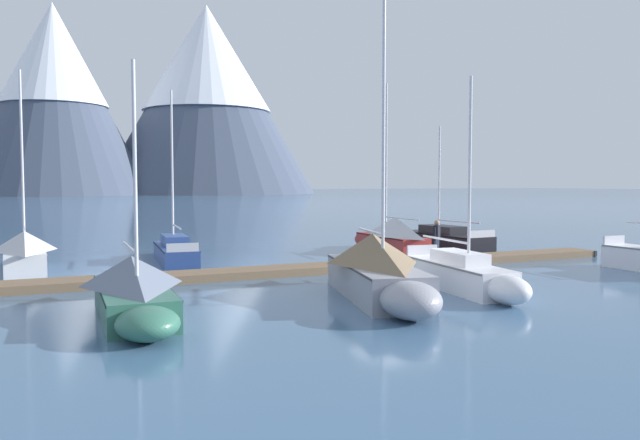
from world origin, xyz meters
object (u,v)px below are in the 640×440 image
object	(u,v)px
sailboat_mid_dock_starboard	(378,269)
sailboat_outer_slip	(390,235)
sailboat_nearest_berth	(25,252)
sailboat_end_of_dock	(438,239)
sailboat_far_berth	(465,275)
sailboat_second_berth	(134,290)
sailboat_mid_dock_port	(174,250)
person_on_dock	(437,237)

from	to	relation	value
sailboat_mid_dock_starboard	sailboat_outer_slip	distance (m)	13.38
sailboat_nearest_berth	sailboat_end_of_dock	world-z (taller)	sailboat_nearest_berth
sailboat_outer_slip	sailboat_far_berth	bearing A→B (deg)	-110.36
sailboat_nearest_berth	sailboat_outer_slip	world-z (taller)	sailboat_outer_slip
sailboat_end_of_dock	sailboat_nearest_berth	bearing A→B (deg)	-179.08
sailboat_mid_dock_starboard	sailboat_far_berth	world-z (taller)	sailboat_mid_dock_starboard
sailboat_second_berth	sailboat_end_of_dock	world-z (taller)	sailboat_end_of_dock
sailboat_outer_slip	sailboat_mid_dock_starboard	bearing A→B (deg)	-123.90
sailboat_mid_dock_port	sailboat_far_berth	bearing A→B (deg)	-60.94
sailboat_end_of_dock	sailboat_second_berth	bearing A→B (deg)	-148.74
sailboat_mid_dock_starboard	person_on_dock	distance (m)	8.83
sailboat_end_of_dock	sailboat_far_berth	bearing A→B (deg)	-122.92
person_on_dock	sailboat_nearest_berth	bearing A→B (deg)	161.97
sailboat_mid_dock_port	sailboat_end_of_dock	world-z (taller)	sailboat_mid_dock_port
sailboat_far_berth	sailboat_outer_slip	xyz separation A→B (m)	(4.17, 11.25, 0.32)
sailboat_second_berth	sailboat_outer_slip	xyz separation A→B (m)	(14.79, 10.58, 0.13)
sailboat_far_berth	sailboat_end_of_dock	world-z (taller)	sailboat_far_berth
sailboat_outer_slip	person_on_dock	world-z (taller)	sailboat_outer_slip
sailboat_far_berth	sailboat_end_of_dock	bearing A→B (deg)	57.08
sailboat_outer_slip	sailboat_end_of_dock	xyz separation A→B (m)	(3.41, 0.47, -0.35)
sailboat_nearest_berth	sailboat_mid_dock_starboard	world-z (taller)	sailboat_mid_dock_starboard
sailboat_mid_dock_port	sailboat_end_of_dock	distance (m)	14.52
sailboat_second_berth	sailboat_outer_slip	distance (m)	18.18
sailboat_far_berth	sailboat_nearest_berth	bearing A→B (deg)	139.22
sailboat_end_of_dock	sailboat_outer_slip	bearing A→B (deg)	-172.10
sailboat_second_berth	sailboat_end_of_dock	size ratio (longest dim) A/B	0.92
sailboat_nearest_berth	sailboat_mid_dock_port	distance (m)	6.38
sailboat_nearest_berth	sailboat_mid_dock_port	size ratio (longest dim) A/B	1.04
sailboat_second_berth	sailboat_mid_dock_port	size ratio (longest dim) A/B	0.85
sailboat_mid_dock_starboard	sailboat_nearest_berth	bearing A→B (deg)	131.42
sailboat_second_berth	sailboat_far_berth	size ratio (longest dim) A/B	0.95
sailboat_nearest_berth	sailboat_mid_dock_port	bearing A→B (deg)	9.51
sailboat_nearest_berth	sailboat_outer_slip	size ratio (longest dim) A/B	0.93
sailboat_nearest_berth	person_on_dock	distance (m)	17.35
sailboat_nearest_berth	sailboat_end_of_dock	size ratio (longest dim) A/B	1.12
sailboat_end_of_dock	person_on_dock	xyz separation A→B (m)	(-4.30, -5.70, 0.72)
sailboat_nearest_berth	sailboat_far_berth	size ratio (longest dim) A/B	1.16
sailboat_nearest_berth	sailboat_end_of_dock	xyz separation A→B (m)	(20.79, 0.33, -0.29)
person_on_dock	sailboat_second_berth	bearing A→B (deg)	-158.96
sailboat_end_of_dock	sailboat_mid_dock_starboard	bearing A→B (deg)	-133.21
sailboat_second_berth	sailboat_end_of_dock	distance (m)	21.30
sailboat_second_berth	sailboat_far_berth	distance (m)	10.64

